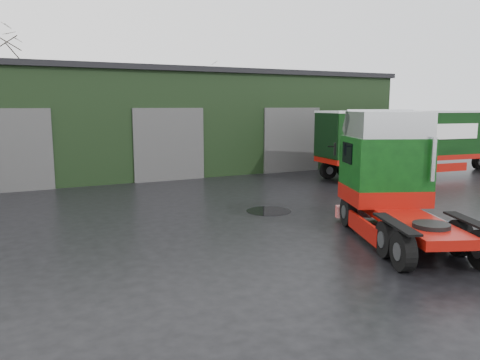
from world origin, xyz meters
name	(u,v)px	position (x,y,z in m)	size (l,w,h in m)	color
ground	(260,257)	(0.00, 0.00, 0.00)	(100.00, 100.00, 0.00)	black
warehouse	(140,120)	(2.00, 20.00, 3.16)	(32.40, 12.40, 6.30)	black
hero_tractor	(408,179)	(4.50, -0.87, 1.99)	(2.72, 6.41, 3.98)	#0A360D
lorry_right	(411,144)	(14.97, 9.00, 1.94)	(2.56, 14.78, 3.88)	silver
wash_bucket	(449,226)	(7.09, -0.31, 0.13)	(0.28, 0.28, 0.26)	#0825B1
tree_back_a	(4,97)	(-6.00, 30.00, 4.75)	(4.40, 4.40, 9.50)	black
tree_back_b	(198,110)	(10.00, 30.00, 3.75)	(4.40, 4.40, 7.50)	black
puddle_1	(269,211)	(3.07, 4.83, 0.00)	(1.78, 1.78, 0.01)	black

